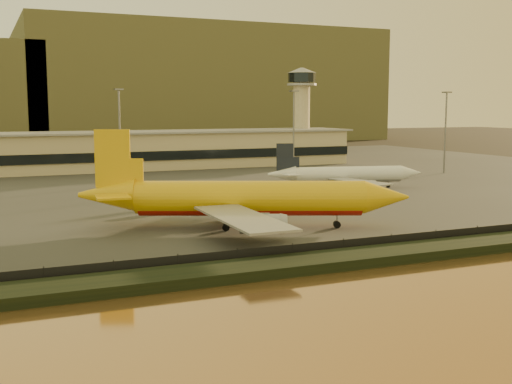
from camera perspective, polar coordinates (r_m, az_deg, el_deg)
ground at (r=101.30m, az=2.98°, el=-4.30°), size 900.00×900.00×0.00m
embankment at (r=86.62m, az=8.01°, el=-5.93°), size 320.00×7.00×1.40m
tarmac at (r=190.12m, az=-9.85°, el=1.19°), size 320.00×220.00×0.20m
perimeter_fence at (r=89.83m, az=6.68°, el=-5.03°), size 300.00×0.05×2.20m
terminal_building at (r=216.84m, az=-15.54°, el=3.42°), size 202.00×25.00×12.60m
control_tower at (r=247.65m, az=4.06°, el=7.73°), size 11.20×11.20×35.50m
apron_light_masts at (r=174.20m, az=-3.58°, el=5.86°), size 152.20×12.20×25.40m
distant_hills at (r=429.53m, az=-20.52°, el=8.48°), size 470.00×160.00×70.00m
dhl_cargo_jet at (r=109.34m, az=-1.06°, el=-0.62°), size 54.03×51.15×16.89m
white_narrowbody_jet at (r=164.69m, az=8.01°, el=1.51°), size 40.32×38.66×11.68m
gse_vehicle_yellow at (r=129.63m, az=-1.75°, el=-1.19°), size 4.04×1.95×1.79m
gse_vehicle_white at (r=125.67m, az=-8.86°, el=-1.55°), size 4.19×2.27×1.80m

